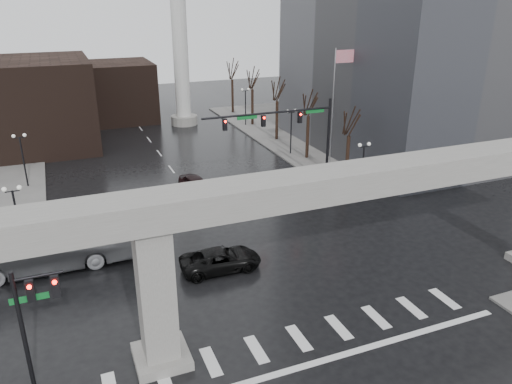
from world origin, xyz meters
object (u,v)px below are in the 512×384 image
Objects in this scene: pickup_truck at (221,260)px; far_car at (196,185)px; city_bus at (37,244)px; signal_mast_arm at (291,126)px.

far_car is at bearing -7.76° from pickup_truck.
city_bus is at bearing -155.78° from far_car.
pickup_truck is 11.84m from city_bus.
signal_mast_arm is at bearing -24.70° from far_car.
pickup_truck is (-10.57, -11.65, -5.10)m from signal_mast_arm.
pickup_truck is at bearing -111.65° from city_bus.
city_bus is (-21.46, -7.14, -4.04)m from signal_mast_arm.
signal_mast_arm is 2.71× the size of far_car.
signal_mast_arm is 16.54m from pickup_truck.
far_car is at bearing -54.03° from city_bus.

